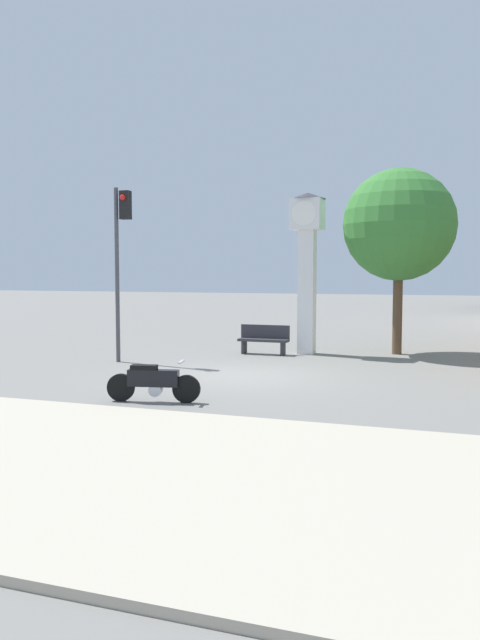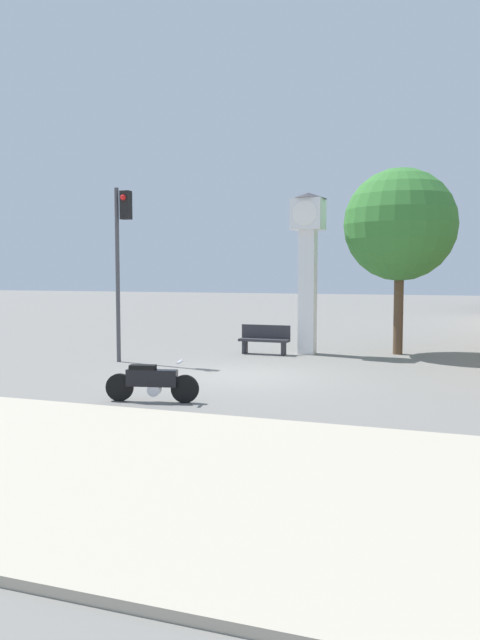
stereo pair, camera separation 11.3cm
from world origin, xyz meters
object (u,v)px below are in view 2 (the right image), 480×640
at_px(clock_tower, 308,248).
at_px(traffic_light, 121,244).
at_px(bench, 265,339).
at_px(motorcycle, 152,382).
at_px(street_tree, 400,225).

xyz_separation_m(clock_tower, traffic_light, (-4.60, -3.58, 0.05)).
height_order(traffic_light, bench, traffic_light).
height_order(clock_tower, bench, clock_tower).
bearing_deg(bench, clock_tower, 23.80).
relative_size(clock_tower, bench, 3.17).
distance_m(motorcycle, clock_tower, 8.89).
xyz_separation_m(motorcycle, traffic_light, (-3.40, 4.72, 2.98)).
bearing_deg(clock_tower, traffic_light, -142.10).
xyz_separation_m(motorcycle, street_tree, (3.92, 9.16, 3.65)).
bearing_deg(clock_tower, street_tree, 17.46).
height_order(traffic_light, street_tree, street_tree).
height_order(motorcycle, bench, bench).
bearing_deg(motorcycle, bench, 78.09).
xyz_separation_m(traffic_light, bench, (3.35, 3.03, -2.90)).
relative_size(clock_tower, traffic_light, 1.02).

